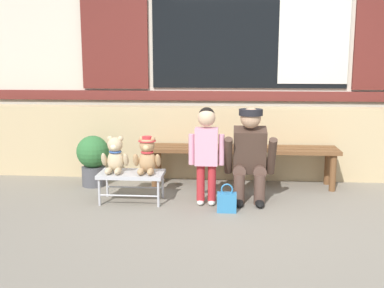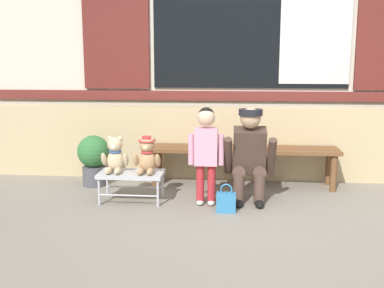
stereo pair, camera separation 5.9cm
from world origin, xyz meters
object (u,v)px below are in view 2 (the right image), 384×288
object	(u,v)px
teddy_bear_plain	(115,156)
potted_plant	(94,157)
small_display_bench	(131,176)
child_standing	(206,145)
adult_crouching	(251,155)
teddy_bear_with_hat	(147,156)
handbag_on_ground	(226,202)
wooden_bench_long	(243,153)

from	to	relation	value
teddy_bear_plain	potted_plant	distance (m)	0.69
small_display_bench	child_standing	world-z (taller)	child_standing
adult_crouching	potted_plant	distance (m)	1.80
teddy_bear_with_hat	child_standing	distance (m)	0.60
teddy_bear_with_hat	handbag_on_ground	xyz separation A→B (m)	(0.79, -0.24, -0.38)
teddy_bear_plain	adult_crouching	xyz separation A→B (m)	(1.34, 0.10, 0.02)
wooden_bench_long	child_standing	bearing A→B (deg)	-117.08
teddy_bear_plain	teddy_bear_with_hat	size ratio (longest dim) A/B	1.00
teddy_bear_plain	handbag_on_ground	distance (m)	1.19
teddy_bear_with_hat	adult_crouching	xyz separation A→B (m)	(1.02, 0.10, 0.01)
wooden_bench_long	adult_crouching	world-z (taller)	adult_crouching
child_standing	handbag_on_ground	bearing A→B (deg)	-45.82
wooden_bench_long	potted_plant	distance (m)	1.67
child_standing	adult_crouching	xyz separation A→B (m)	(0.43, 0.13, -0.11)
potted_plant	wooden_bench_long	bearing A→B (deg)	4.50
small_display_bench	child_standing	size ratio (longest dim) A/B	0.67
small_display_bench	handbag_on_ground	distance (m)	0.99
teddy_bear_plain	potted_plant	bearing A→B (deg)	125.30
teddy_bear_plain	child_standing	distance (m)	0.92
small_display_bench	teddy_bear_plain	bearing A→B (deg)	179.49
child_standing	handbag_on_ground	size ratio (longest dim) A/B	3.52
wooden_bench_long	adult_crouching	bearing A→B (deg)	-83.68
teddy_bear_with_hat	potted_plant	xyz separation A→B (m)	(-0.71, 0.55, -0.15)
small_display_bench	potted_plant	size ratio (longest dim) A/B	1.12
wooden_bench_long	small_display_bench	size ratio (longest dim) A/B	3.28
wooden_bench_long	teddy_bear_with_hat	bearing A→B (deg)	-144.36
small_display_bench	adult_crouching	distance (m)	1.20
small_display_bench	handbag_on_ground	world-z (taller)	small_display_bench
teddy_bear_with_hat	adult_crouching	distance (m)	1.02
adult_crouching	potted_plant	xyz separation A→B (m)	(-1.73, 0.45, -0.16)
handbag_on_ground	teddy_bear_with_hat	bearing A→B (deg)	162.89
small_display_bench	teddy_bear_with_hat	world-z (taller)	teddy_bear_with_hat
teddy_bear_plain	adult_crouching	distance (m)	1.34
adult_crouching	small_display_bench	bearing A→B (deg)	-175.12
adult_crouching	potted_plant	bearing A→B (deg)	165.29
teddy_bear_plain	adult_crouching	world-z (taller)	adult_crouching
wooden_bench_long	small_display_bench	distance (m)	1.31
teddy_bear_plain	teddy_bear_with_hat	distance (m)	0.32
small_display_bench	potted_plant	distance (m)	0.78
small_display_bench	teddy_bear_plain	xyz separation A→B (m)	(-0.16, 0.00, 0.20)
small_display_bench	teddy_bear_with_hat	xyz separation A→B (m)	(0.16, 0.00, 0.21)
handbag_on_ground	wooden_bench_long	bearing A→B (deg)	80.01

